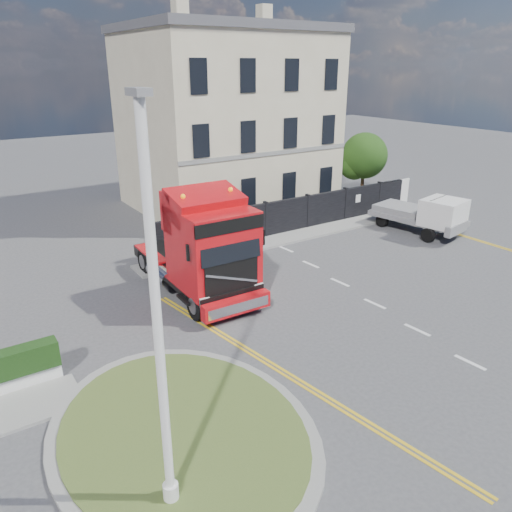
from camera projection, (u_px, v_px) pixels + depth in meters
ground at (313, 319)px, 19.22m from camera, size 120.00×120.00×0.00m
traffic_island at (182, 431)px, 13.24m from camera, size 6.80×6.80×0.17m
hoarding_fence at (301, 214)px, 29.24m from camera, size 18.80×0.25×2.00m
georgian_building at (226, 119)px, 33.07m from camera, size 12.30×10.30×12.80m
tree at (362, 158)px, 34.97m from camera, size 3.20×3.20×4.80m
pavement_far at (303, 234)px, 28.60m from camera, size 20.00×1.60×0.12m
truck at (205, 251)px, 20.40m from camera, size 3.00×7.64×4.54m
flatbed_pickup at (433, 215)px, 28.19m from camera, size 3.13×5.73×2.24m
lamppost_island at (157, 321)px, 9.51m from camera, size 0.27×0.54×8.83m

